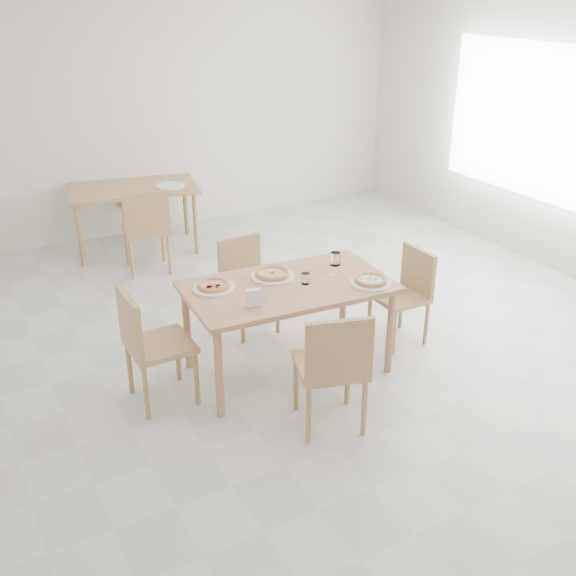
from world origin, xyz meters
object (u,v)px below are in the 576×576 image
chair_back_s (146,225)px  main_table (288,294)px  plate_mushroom (371,283)px  tumbler_b (305,278)px  napkin_holder (254,298)px  chair_south (334,364)px  chair_west (148,340)px  pizza_pepperoni (214,285)px  tumbler_a (335,259)px  chair_back_n (129,194)px  pizza_margherita (273,274)px  second_table (134,194)px  plate_empty (170,186)px  plate_margherita (273,276)px  chair_north (246,278)px  plate_pepperoni (214,288)px  chair_east (407,289)px  pizza_mushroom (371,280)px

chair_back_s → main_table: bearing=108.0°
plate_mushroom → tumbler_b: 0.50m
tumbler_b → napkin_holder: 0.55m
chair_south → chair_west: bearing=-26.5°
pizza_pepperoni → tumbler_a: size_ratio=2.76×
chair_south → chair_back_n: chair_south is taller
main_table → chair_west: (-1.10, 0.09, -0.15)m
tumbler_a → tumbler_b: size_ratio=1.26×
chair_west → pizza_margherita: bearing=-85.2°
second_table → plate_empty: (0.38, -0.19, 0.10)m
tumbler_a → chair_back_s: chair_back_s is taller
plate_margherita → second_table: plate_margherita is taller
chair_north → plate_mushroom: size_ratio=2.59×
pizza_margherita → chair_south: bearing=-94.6°
plate_pepperoni → tumbler_b: size_ratio=3.68×
plate_margherita → napkin_holder: napkin_holder is taller
chair_west → pizza_margherita: 1.10m
chair_south → chair_back_s: chair_back_s is taller
tumbler_b → chair_back_n: 3.93m
chair_east → chair_north: bearing=-128.5°
chair_south → chair_east: bearing=-130.3°
chair_west → plate_pepperoni: chair_west is taller
chair_back_n → plate_empty: chair_back_n is taller
chair_east → second_table: 3.50m
plate_margherita → pizza_margherita: bearing=-90.0°
tumbler_b → chair_back_s: size_ratio=0.09×
chair_north → plate_margherita: size_ratio=2.42×
pizza_margherita → napkin_holder: 0.53m
pizza_margherita → pizza_mushroom: same height
plate_pepperoni → napkin_holder: (0.13, -0.41, 0.06)m
plate_empty → chair_south: bearing=-93.8°
plate_mushroom → chair_back_s: size_ratio=0.35×
chair_south → plate_empty: chair_south is taller
plate_mushroom → tumbler_b: tumbler_b is taller
chair_east → plate_mushroom: size_ratio=2.55×
chair_north → tumbler_a: (0.50, -0.67, 0.32)m
plate_margherita → pizza_mushroom: pizza_mushroom is taller
plate_empty → plate_mushroom: bearing=-82.5°
chair_south → chair_back_n: bearing=-73.2°
pizza_margherita → pizza_mushroom: bearing=-38.5°
pizza_mushroom → chair_back_n: (-0.66, 4.16, -0.32)m
plate_empty → second_table: bearing=153.3°
plate_pepperoni → napkin_holder: napkin_holder is taller
plate_margherita → tumbler_a: (0.56, -0.03, 0.05)m
second_table → chair_west: bearing=-94.5°
pizza_margherita → plate_margherita: bearing=90.0°
main_table → second_table: (-0.24, 3.17, -0.01)m
chair_west → chair_back_s: 2.45m
plate_margherita → pizza_pepperoni: pizza_pepperoni is taller
plate_mushroom → second_table: (-0.81, 3.46, -0.10)m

